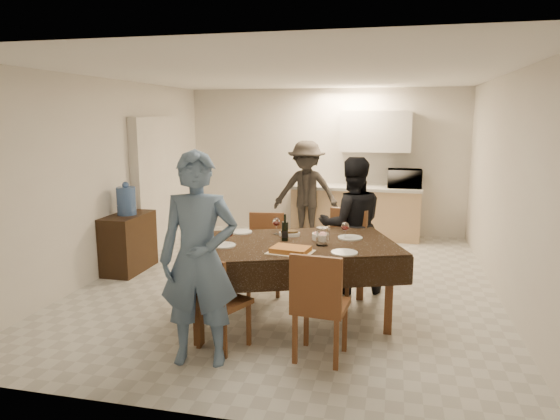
{
  "coord_description": "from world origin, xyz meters",
  "views": [
    {
      "loc": [
        1.25,
        -6.02,
        2.1
      ],
      "look_at": [
        -0.07,
        -0.3,
        1.0
      ],
      "focal_mm": 32.0,
      "sensor_mm": 36.0,
      "label": 1
    }
  ],
  "objects_px": {
    "wine_bottle": "(285,227)",
    "microwave": "(405,178)",
    "savoury_tart": "(291,250)",
    "dining_table": "(289,246)",
    "person_far": "(352,225)",
    "person_kitchen": "(306,191)",
    "person_near": "(199,259)",
    "water_pitcher": "(322,236)",
    "console": "(129,243)",
    "water_jug": "(126,201)"
  },
  "relations": [
    {
      "from": "wine_bottle",
      "to": "person_far",
      "type": "xyz_separation_m",
      "value": [
        0.6,
        1.0,
        -0.16
      ]
    },
    {
      "from": "person_kitchen",
      "to": "person_far",
      "type": "bearing_deg",
      "value": -67.6
    },
    {
      "from": "console",
      "to": "savoury_tart",
      "type": "relative_size",
      "value": 2.08
    },
    {
      "from": "person_kitchen",
      "to": "wine_bottle",
      "type": "bearing_deg",
      "value": -83.69
    },
    {
      "from": "wine_bottle",
      "to": "microwave",
      "type": "bearing_deg",
      "value": 71.82
    },
    {
      "from": "microwave",
      "to": "person_kitchen",
      "type": "relative_size",
      "value": 0.33
    },
    {
      "from": "console",
      "to": "microwave",
      "type": "distance_m",
      "value": 4.62
    },
    {
      "from": "water_pitcher",
      "to": "dining_table",
      "type": "bearing_deg",
      "value": 171.87
    },
    {
      "from": "wine_bottle",
      "to": "water_pitcher",
      "type": "height_order",
      "value": "wine_bottle"
    },
    {
      "from": "dining_table",
      "to": "microwave",
      "type": "relative_size",
      "value": 4.32
    },
    {
      "from": "console",
      "to": "savoury_tart",
      "type": "bearing_deg",
      "value": -30.87
    },
    {
      "from": "dining_table",
      "to": "savoury_tart",
      "type": "xyz_separation_m",
      "value": [
        0.1,
        -0.38,
        0.06
      ]
    },
    {
      "from": "water_pitcher",
      "to": "savoury_tart",
      "type": "relative_size",
      "value": 0.44
    },
    {
      "from": "wine_bottle",
      "to": "person_near",
      "type": "xyz_separation_m",
      "value": [
        -0.5,
        -1.1,
        -0.06
      ]
    },
    {
      "from": "water_jug",
      "to": "microwave",
      "type": "bearing_deg",
      "value": 35.92
    },
    {
      "from": "person_far",
      "to": "person_kitchen",
      "type": "distance_m",
      "value": 2.55
    },
    {
      "from": "water_pitcher",
      "to": "person_near",
      "type": "distance_m",
      "value": 1.35
    },
    {
      "from": "water_pitcher",
      "to": "microwave",
      "type": "xyz_separation_m",
      "value": [
        0.85,
        3.91,
        0.14
      ]
    },
    {
      "from": "console",
      "to": "person_near",
      "type": "distance_m",
      "value": 3.0
    },
    {
      "from": "dining_table",
      "to": "console",
      "type": "bearing_deg",
      "value": 134.05
    },
    {
      "from": "console",
      "to": "person_near",
      "type": "bearing_deg",
      "value": -48.75
    },
    {
      "from": "person_far",
      "to": "dining_table",
      "type": "bearing_deg",
      "value": 45.92
    },
    {
      "from": "dining_table",
      "to": "microwave",
      "type": "bearing_deg",
      "value": 51.93
    },
    {
      "from": "wine_bottle",
      "to": "person_kitchen",
      "type": "relative_size",
      "value": 0.16
    },
    {
      "from": "savoury_tart",
      "to": "wine_bottle",
      "type": "bearing_deg",
      "value": 109.23
    },
    {
      "from": "water_jug",
      "to": "person_near",
      "type": "bearing_deg",
      "value": -48.75
    },
    {
      "from": "savoury_tart",
      "to": "person_kitchen",
      "type": "distance_m",
      "value": 3.82
    },
    {
      "from": "water_jug",
      "to": "savoury_tart",
      "type": "relative_size",
      "value": 0.93
    },
    {
      "from": "person_near",
      "to": "person_far",
      "type": "relative_size",
      "value": 1.12
    },
    {
      "from": "person_near",
      "to": "savoury_tart",
      "type": "bearing_deg",
      "value": 35.47
    },
    {
      "from": "console",
      "to": "person_near",
      "type": "height_order",
      "value": "person_near"
    },
    {
      "from": "savoury_tart",
      "to": "person_near",
      "type": "height_order",
      "value": "person_near"
    },
    {
      "from": "person_far",
      "to": "person_kitchen",
      "type": "xyz_separation_m",
      "value": [
        -0.97,
        2.36,
        0.03
      ]
    },
    {
      "from": "savoury_tart",
      "to": "person_kitchen",
      "type": "xyz_separation_m",
      "value": [
        -0.52,
        3.79,
        -0.01
      ]
    },
    {
      "from": "console",
      "to": "savoury_tart",
      "type": "xyz_separation_m",
      "value": [
        2.6,
        -1.55,
        0.47
      ]
    },
    {
      "from": "water_pitcher",
      "to": "person_kitchen",
      "type": "bearing_deg",
      "value": 102.57
    },
    {
      "from": "dining_table",
      "to": "water_jug",
      "type": "bearing_deg",
      "value": 134.05
    },
    {
      "from": "water_pitcher",
      "to": "person_near",
      "type": "xyz_separation_m",
      "value": [
        -0.9,
        -1.0,
        -0.01
      ]
    },
    {
      "from": "microwave",
      "to": "wine_bottle",
      "type": "bearing_deg",
      "value": 71.82
    },
    {
      "from": "console",
      "to": "person_far",
      "type": "distance_m",
      "value": 3.08
    },
    {
      "from": "water_pitcher",
      "to": "savoury_tart",
      "type": "distance_m",
      "value": 0.42
    },
    {
      "from": "water_jug",
      "to": "person_near",
      "type": "height_order",
      "value": "person_near"
    },
    {
      "from": "dining_table",
      "to": "water_pitcher",
      "type": "height_order",
      "value": "water_pitcher"
    },
    {
      "from": "water_pitcher",
      "to": "person_far",
      "type": "height_order",
      "value": "person_far"
    },
    {
      "from": "water_jug",
      "to": "water_pitcher",
      "type": "xyz_separation_m",
      "value": [
        2.85,
        -1.22,
        -0.05
      ]
    },
    {
      "from": "person_near",
      "to": "water_pitcher",
      "type": "bearing_deg",
      "value": 37.62
    },
    {
      "from": "dining_table",
      "to": "console",
      "type": "height_order",
      "value": "dining_table"
    },
    {
      "from": "wine_bottle",
      "to": "person_kitchen",
      "type": "distance_m",
      "value": 3.38
    },
    {
      "from": "water_jug",
      "to": "microwave",
      "type": "distance_m",
      "value": 4.57
    },
    {
      "from": "water_pitcher",
      "to": "person_near",
      "type": "height_order",
      "value": "person_near"
    }
  ]
}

